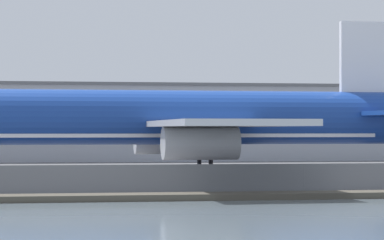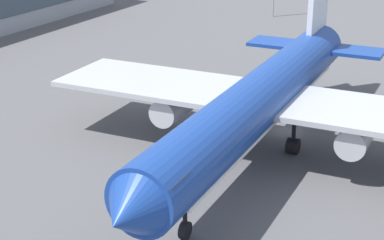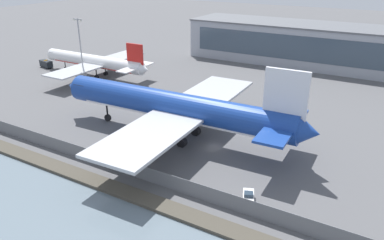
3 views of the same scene
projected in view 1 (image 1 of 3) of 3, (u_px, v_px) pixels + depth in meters
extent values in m
plane|color=#565659|center=(260.00, 183.00, 92.03)|extent=(500.00, 500.00, 0.00)
cube|color=#474238|center=(320.00, 195.00, 71.78)|extent=(320.00, 3.00, 0.50)
cube|color=slate|center=(304.00, 179.00, 76.24)|extent=(280.00, 0.08, 2.57)
cylinder|color=slate|center=(304.00, 179.00, 76.24)|extent=(0.10, 0.10, 2.57)
cylinder|color=#193D93|center=(171.00, 117.00, 90.83)|extent=(48.92, 7.13, 5.43)
cube|color=silver|center=(171.00, 132.00, 90.82)|extent=(41.57, 5.79, 0.98)
cube|color=#B7BABF|center=(221.00, 123.00, 79.79)|extent=(11.54, 23.76, 0.54)
cube|color=#B7BABF|center=(176.00, 125.00, 102.78)|extent=(11.54, 23.76, 0.54)
cylinder|color=#B7BABF|center=(200.00, 143.00, 81.34)|extent=(6.93, 3.22, 2.99)
cylinder|color=#B7BABF|center=(165.00, 141.00, 100.64)|extent=(6.93, 3.22, 2.99)
cube|color=silver|center=(374.00, 66.00, 94.93)|extent=(7.33, 0.91, 9.23)
cube|color=#193D93|center=(359.00, 115.00, 99.09)|extent=(5.17, 8.75, 0.43)
cylinder|color=black|center=(211.00, 161.00, 88.63)|extent=(0.43, 0.43, 3.18)
cylinder|color=black|center=(211.00, 177.00, 88.61)|extent=(1.79, 1.28, 1.75)
cylinder|color=black|center=(199.00, 159.00, 94.23)|extent=(0.43, 0.43, 3.18)
cylinder|color=black|center=(199.00, 175.00, 94.21)|extent=(1.79, 1.28, 1.75)
cube|color=#9EA3AD|center=(211.00, 124.00, 164.62)|extent=(98.91, 20.20, 12.94)
cube|color=#3D4C5B|center=(221.00, 120.00, 154.57)|extent=(90.99, 0.16, 7.77)
cube|color=#5B5E63|center=(211.00, 87.00, 164.69)|extent=(99.51, 20.80, 0.50)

